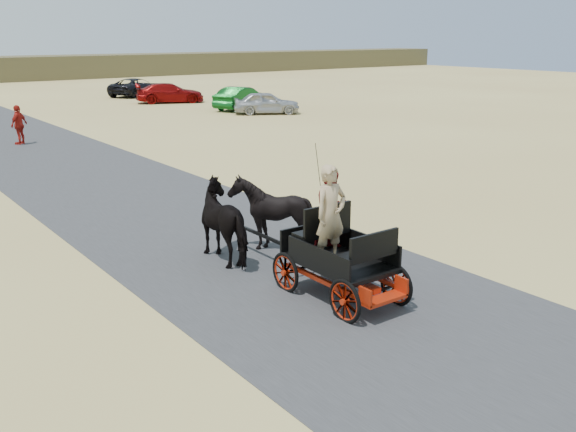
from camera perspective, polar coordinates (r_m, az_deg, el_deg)
ground at (r=12.83m, az=1.40°, el=-5.75°), size 140.00×140.00×0.00m
road at (r=12.83m, az=1.40°, el=-5.73°), size 6.00×140.00×0.01m
carriage at (r=11.98m, az=4.59°, el=-5.56°), size 1.30×2.40×0.72m
horse_left at (r=13.81m, az=-5.30°, el=-0.49°), size 0.91×2.01×1.70m
horse_right at (r=14.38m, az=-1.56°, el=0.25°), size 1.37×1.54×1.70m
driver_man at (r=11.48m, az=3.81°, el=0.14°), size 0.66×0.43×1.80m
passenger_woman at (r=12.23m, az=3.92°, el=0.58°), size 0.77×0.60×1.58m
pedestrian at (r=30.76m, az=-22.79°, el=7.49°), size 1.05×0.97×1.73m
car_a at (r=39.37m, az=-1.92°, el=10.03°), size 4.23×3.34×1.35m
car_b at (r=41.91m, az=-4.18°, el=10.42°), size 4.60×3.17×1.44m
car_c at (r=46.53m, az=-10.46°, el=10.70°), size 5.05×3.49×1.36m
car_d at (r=52.14m, az=-13.34°, el=11.09°), size 5.36×4.48×1.36m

